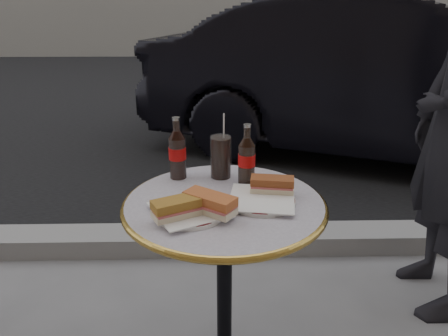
{
  "coord_description": "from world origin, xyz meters",
  "views": [
    {
      "loc": [
        -0.03,
        -1.19,
        1.31
      ],
      "look_at": [
        0.0,
        0.05,
        0.82
      ],
      "focal_mm": 35.0,
      "sensor_mm": 36.0,
      "label": 1
    }
  ],
  "objects_px": {
    "cola_bottle_right": "(247,155)",
    "parked_car": "(392,78)",
    "bistro_table": "(224,299)",
    "plate_left": "(190,212)",
    "plate_right": "(262,201)",
    "cola_bottle_left": "(177,148)",
    "cola_glass": "(221,157)"
  },
  "relations": [
    {
      "from": "cola_bottle_right",
      "to": "parked_car",
      "type": "relative_size",
      "value": 0.05
    },
    {
      "from": "cola_bottle_right",
      "to": "bistro_table",
      "type": "bearing_deg",
      "value": -120.58
    },
    {
      "from": "plate_left",
      "to": "cola_bottle_right",
      "type": "height_order",
      "value": "cola_bottle_right"
    },
    {
      "from": "cola_bottle_right",
      "to": "plate_right",
      "type": "bearing_deg",
      "value": -75.28
    },
    {
      "from": "plate_left",
      "to": "cola_bottle_left",
      "type": "xyz_separation_m",
      "value": [
        -0.05,
        0.27,
        0.1
      ]
    },
    {
      "from": "bistro_table",
      "to": "plate_left",
      "type": "xyz_separation_m",
      "value": [
        -0.1,
        -0.08,
        0.37
      ]
    },
    {
      "from": "cola_bottle_left",
      "to": "cola_bottle_right",
      "type": "height_order",
      "value": "cola_bottle_left"
    },
    {
      "from": "bistro_table",
      "to": "cola_bottle_right",
      "type": "relative_size",
      "value": 3.58
    },
    {
      "from": "cola_bottle_left",
      "to": "cola_bottle_right",
      "type": "distance_m",
      "value": 0.24
    },
    {
      "from": "bistro_table",
      "to": "plate_right",
      "type": "distance_m",
      "value": 0.39
    },
    {
      "from": "plate_right",
      "to": "cola_bottle_left",
      "type": "distance_m",
      "value": 0.35
    },
    {
      "from": "cola_bottle_right",
      "to": "parked_car",
      "type": "distance_m",
      "value": 2.65
    },
    {
      "from": "bistro_table",
      "to": "parked_car",
      "type": "relative_size",
      "value": 0.18
    },
    {
      "from": "bistro_table",
      "to": "parked_car",
      "type": "distance_m",
      "value": 2.81
    },
    {
      "from": "cola_bottle_left",
      "to": "cola_bottle_right",
      "type": "bearing_deg",
      "value": -14.87
    },
    {
      "from": "plate_right",
      "to": "cola_bottle_left",
      "type": "height_order",
      "value": "cola_bottle_left"
    },
    {
      "from": "cola_bottle_left",
      "to": "plate_left",
      "type": "bearing_deg",
      "value": -78.9
    },
    {
      "from": "plate_left",
      "to": "plate_right",
      "type": "relative_size",
      "value": 1.01
    },
    {
      "from": "bistro_table",
      "to": "cola_bottle_right",
      "type": "xyz_separation_m",
      "value": [
        0.08,
        0.13,
        0.47
      ]
    },
    {
      "from": "plate_left",
      "to": "cola_glass",
      "type": "bearing_deg",
      "value": 71.1
    },
    {
      "from": "plate_right",
      "to": "parked_car",
      "type": "bearing_deg",
      "value": 61.03
    },
    {
      "from": "plate_right",
      "to": "cola_bottle_right",
      "type": "bearing_deg",
      "value": 104.72
    },
    {
      "from": "plate_right",
      "to": "cola_bottle_right",
      "type": "distance_m",
      "value": 0.17
    },
    {
      "from": "cola_bottle_left",
      "to": "cola_glass",
      "type": "bearing_deg",
      "value": 1.0
    },
    {
      "from": "cola_glass",
      "to": "plate_right",
      "type": "bearing_deg",
      "value": -59.54
    },
    {
      "from": "cola_bottle_left",
      "to": "parked_car",
      "type": "relative_size",
      "value": 0.05
    },
    {
      "from": "cola_bottle_right",
      "to": "parked_car",
      "type": "height_order",
      "value": "parked_car"
    },
    {
      "from": "bistro_table",
      "to": "parked_car",
      "type": "bearing_deg",
      "value": 58.88
    },
    {
      "from": "cola_glass",
      "to": "bistro_table",
      "type": "bearing_deg",
      "value": -87.69
    },
    {
      "from": "cola_bottle_left",
      "to": "plate_right",
      "type": "bearing_deg",
      "value": -37.17
    },
    {
      "from": "cola_glass",
      "to": "parked_car",
      "type": "relative_size",
      "value": 0.04
    },
    {
      "from": "plate_right",
      "to": "cola_glass",
      "type": "bearing_deg",
      "value": 120.46
    }
  ]
}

